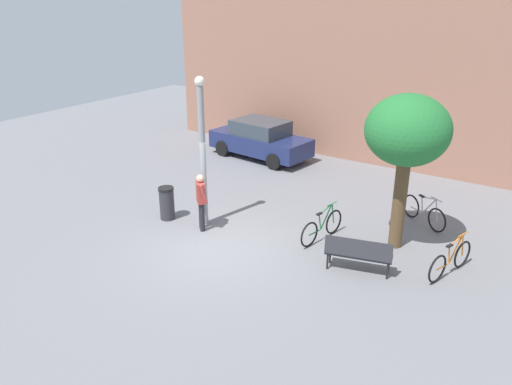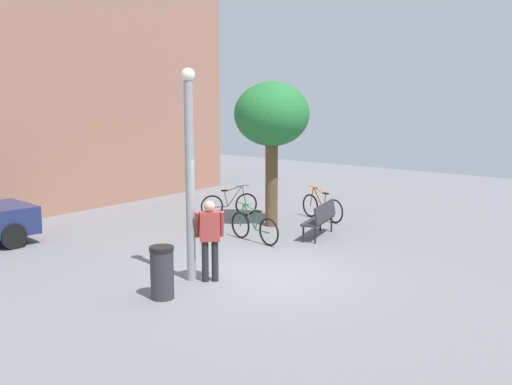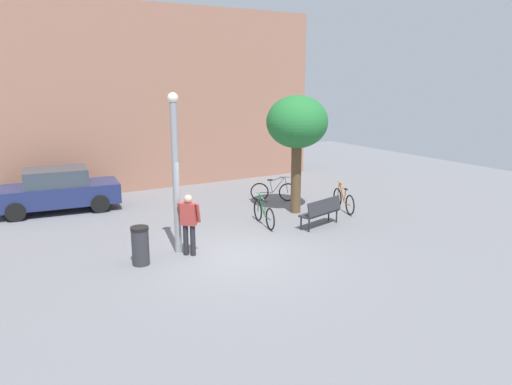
{
  "view_description": "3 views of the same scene",
  "coord_description": "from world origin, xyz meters",
  "px_view_note": "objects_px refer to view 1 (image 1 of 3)",
  "views": [
    {
      "loc": [
        7.51,
        -9.37,
        6.39
      ],
      "look_at": [
        0.85,
        0.6,
        1.57
      ],
      "focal_mm": 35.35,
      "sensor_mm": 36.0,
      "label": 1
    },
    {
      "loc": [
        -10.04,
        -7.59,
        3.88
      ],
      "look_at": [
        0.33,
        0.49,
        1.68
      ],
      "focal_mm": 43.3,
      "sensor_mm": 36.0,
      "label": 2
    },
    {
      "loc": [
        -5.77,
        -10.92,
        4.63
      ],
      "look_at": [
        0.61,
        -0.12,
        1.69
      ],
      "focal_mm": 34.1,
      "sensor_mm": 36.0,
      "label": 3
    }
  ],
  "objects_px": {
    "lamppost": "(202,148)",
    "bicycle_silver": "(424,212)",
    "trash_bin": "(167,203)",
    "plaza_tree": "(407,133)",
    "bicycle_orange": "(451,260)",
    "park_bench": "(358,252)",
    "parked_car_navy": "(260,139)",
    "bicycle_green": "(322,227)",
    "person_by_lamppost": "(201,198)"
  },
  "relations": [
    {
      "from": "lamppost",
      "to": "person_by_lamppost",
      "type": "distance_m",
      "value": 1.41
    },
    {
      "from": "lamppost",
      "to": "parked_car_navy",
      "type": "height_order",
      "value": "lamppost"
    },
    {
      "from": "trash_bin",
      "to": "bicycle_green",
      "type": "bearing_deg",
      "value": 16.51
    },
    {
      "from": "bicycle_green",
      "to": "bicycle_orange",
      "type": "distance_m",
      "value": 3.39
    },
    {
      "from": "parked_car_navy",
      "to": "trash_bin",
      "type": "xyz_separation_m",
      "value": [
        0.96,
        -6.54,
        -0.27
      ]
    },
    {
      "from": "trash_bin",
      "to": "bicycle_silver",
      "type": "bearing_deg",
      "value": 30.78
    },
    {
      "from": "person_by_lamppost",
      "to": "plaza_tree",
      "type": "xyz_separation_m",
      "value": [
        4.94,
        2.1,
        2.16
      ]
    },
    {
      "from": "bicycle_silver",
      "to": "parked_car_navy",
      "type": "xyz_separation_m",
      "value": [
        -7.46,
        2.66,
        0.39
      ]
    },
    {
      "from": "plaza_tree",
      "to": "bicycle_orange",
      "type": "height_order",
      "value": "plaza_tree"
    },
    {
      "from": "bicycle_orange",
      "to": "bicycle_silver",
      "type": "height_order",
      "value": "same"
    },
    {
      "from": "park_bench",
      "to": "plaza_tree",
      "type": "xyz_separation_m",
      "value": [
        0.29,
        1.85,
        2.58
      ]
    },
    {
      "from": "park_bench",
      "to": "trash_bin",
      "type": "bearing_deg",
      "value": -177.58
    },
    {
      "from": "bicycle_green",
      "to": "parked_car_navy",
      "type": "distance_m",
      "value": 7.54
    },
    {
      "from": "parked_car_navy",
      "to": "plaza_tree",
      "type": "bearing_deg",
      "value": -31.47
    },
    {
      "from": "bicycle_green",
      "to": "bicycle_orange",
      "type": "bearing_deg",
      "value": 1.11
    },
    {
      "from": "plaza_tree",
      "to": "bicycle_green",
      "type": "relative_size",
      "value": 2.29
    },
    {
      "from": "lamppost",
      "to": "bicycle_silver",
      "type": "xyz_separation_m",
      "value": [
        5.34,
        3.51,
        -1.94
      ]
    },
    {
      "from": "trash_bin",
      "to": "parked_car_navy",
      "type": "bearing_deg",
      "value": 98.36
    },
    {
      "from": "lamppost",
      "to": "bicycle_green",
      "type": "bearing_deg",
      "value": 16.27
    },
    {
      "from": "plaza_tree",
      "to": "bicycle_green",
      "type": "distance_m",
      "value": 3.37
    },
    {
      "from": "lamppost",
      "to": "park_bench",
      "type": "relative_size",
      "value": 2.58
    },
    {
      "from": "bicycle_orange",
      "to": "bicycle_silver",
      "type": "xyz_separation_m",
      "value": [
        -1.37,
        2.48,
        0.0
      ]
    },
    {
      "from": "lamppost",
      "to": "bicycle_orange",
      "type": "relative_size",
      "value": 2.46
    },
    {
      "from": "plaza_tree",
      "to": "person_by_lamppost",
      "type": "bearing_deg",
      "value": -156.96
    },
    {
      "from": "lamppost",
      "to": "bicycle_silver",
      "type": "height_order",
      "value": "lamppost"
    },
    {
      "from": "person_by_lamppost",
      "to": "trash_bin",
      "type": "bearing_deg",
      "value": -179.87
    },
    {
      "from": "plaza_tree",
      "to": "parked_car_navy",
      "type": "height_order",
      "value": "plaza_tree"
    },
    {
      "from": "lamppost",
      "to": "park_bench",
      "type": "bearing_deg",
      "value": -1.26
    },
    {
      "from": "bicycle_silver",
      "to": "person_by_lamppost",
      "type": "bearing_deg",
      "value": -143.16
    },
    {
      "from": "park_bench",
      "to": "bicycle_silver",
      "type": "height_order",
      "value": "bicycle_silver"
    },
    {
      "from": "trash_bin",
      "to": "plaza_tree",
      "type": "bearing_deg",
      "value": 18.53
    },
    {
      "from": "parked_car_navy",
      "to": "bicycle_orange",
      "type": "bearing_deg",
      "value": -30.21
    },
    {
      "from": "lamppost",
      "to": "bicycle_silver",
      "type": "relative_size",
      "value": 2.77
    },
    {
      "from": "park_bench",
      "to": "bicycle_silver",
      "type": "bearing_deg",
      "value": 81.9
    },
    {
      "from": "bicycle_green",
      "to": "park_bench",
      "type": "bearing_deg",
      "value": -35.54
    },
    {
      "from": "plaza_tree",
      "to": "bicycle_orange",
      "type": "bearing_deg",
      "value": -24.04
    },
    {
      "from": "plaza_tree",
      "to": "lamppost",
      "type": "bearing_deg",
      "value": -161.17
    },
    {
      "from": "person_by_lamppost",
      "to": "parked_car_navy",
      "type": "xyz_separation_m",
      "value": [
        -2.3,
        6.53,
        -0.19
      ]
    },
    {
      "from": "lamppost",
      "to": "park_bench",
      "type": "distance_m",
      "value": 5.14
    },
    {
      "from": "lamppost",
      "to": "bicycle_silver",
      "type": "distance_m",
      "value": 6.68
    },
    {
      "from": "lamppost",
      "to": "bicycle_green",
      "type": "xyz_separation_m",
      "value": [
        3.32,
        0.97,
        -1.94
      ]
    },
    {
      "from": "person_by_lamppost",
      "to": "bicycle_green",
      "type": "relative_size",
      "value": 0.93
    },
    {
      "from": "bicycle_green",
      "to": "parked_car_navy",
      "type": "xyz_separation_m",
      "value": [
        -5.44,
        5.21,
        0.39
      ]
    },
    {
      "from": "bicycle_orange",
      "to": "plaza_tree",
      "type": "bearing_deg",
      "value": 155.96
    },
    {
      "from": "lamppost",
      "to": "bicycle_green",
      "type": "height_order",
      "value": "lamppost"
    },
    {
      "from": "park_bench",
      "to": "bicycle_green",
      "type": "distance_m",
      "value": 1.86
    },
    {
      "from": "lamppost",
      "to": "person_by_lamppost",
      "type": "bearing_deg",
      "value": -63.41
    },
    {
      "from": "person_by_lamppost",
      "to": "park_bench",
      "type": "bearing_deg",
      "value": 3.08
    },
    {
      "from": "trash_bin",
      "to": "lamppost",
      "type": "bearing_deg",
      "value": 17.22
    },
    {
      "from": "lamppost",
      "to": "trash_bin",
      "type": "relative_size",
      "value": 4.29
    }
  ]
}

